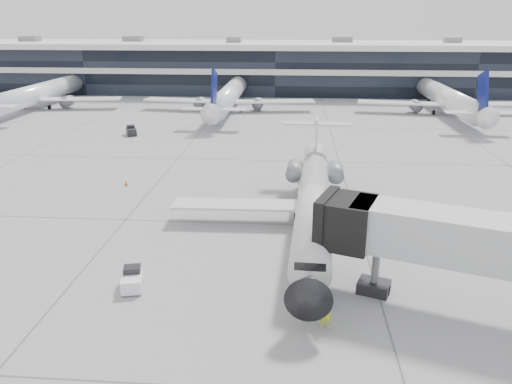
# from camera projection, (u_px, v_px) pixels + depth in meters

# --- Properties ---
(ground) EXTENTS (220.00, 220.00, 0.00)m
(ground) POSITION_uv_depth(u_px,v_px,m) (240.00, 223.00, 42.54)
(ground) COLOR gray
(ground) RESTS_ON ground
(terminal) EXTENTS (170.00, 22.00, 10.00)m
(terminal) POSITION_uv_depth(u_px,v_px,m) (277.00, 69.00, 118.04)
(terminal) COLOR black
(terminal) RESTS_ON ground
(bg_jet_left) EXTENTS (32.00, 40.00, 9.60)m
(bg_jet_left) POSITION_uv_depth(u_px,v_px,m) (42.00, 107.00, 97.59)
(bg_jet_left) COLOR white
(bg_jet_left) RESTS_ON ground
(bg_jet_center) EXTENTS (32.00, 40.00, 9.60)m
(bg_jet_center) POSITION_uv_depth(u_px,v_px,m) (229.00, 110.00, 94.88)
(bg_jet_center) COLOR white
(bg_jet_center) RESTS_ON ground
(bg_jet_right) EXTENTS (32.00, 40.00, 9.60)m
(bg_jet_right) POSITION_uv_depth(u_px,v_px,m) (444.00, 113.00, 91.94)
(bg_jet_right) COLOR white
(bg_jet_right) RESTS_ON ground
(regional_jet) EXTENTS (23.88, 29.78, 6.88)m
(regional_jet) POSITION_uv_depth(u_px,v_px,m) (313.00, 200.00, 41.21)
(regional_jet) COLOR silver
(regional_jet) RESTS_ON ground
(jet_bridge) EXTENTS (19.04, 9.64, 6.27)m
(jet_bridge) POSITION_uv_depth(u_px,v_px,m) (508.00, 247.00, 27.64)
(jet_bridge) COLOR #AFB2B4
(jet_bridge) RESTS_ON ground
(ramp_worker) EXTENTS (0.71, 0.49, 1.88)m
(ramp_worker) POSITION_uv_depth(u_px,v_px,m) (325.00, 313.00, 28.00)
(ramp_worker) COLOR #DFFF1A
(ramp_worker) RESTS_ON ground
(baggage_tug) EXTENTS (1.68, 2.34, 1.35)m
(baggage_tug) POSITION_uv_depth(u_px,v_px,m) (132.00, 280.00, 32.17)
(baggage_tug) COLOR white
(baggage_tug) RESTS_ON ground
(traffic_cone) EXTENTS (0.47, 0.47, 0.54)m
(traffic_cone) POSITION_uv_depth(u_px,v_px,m) (126.00, 183.00, 52.01)
(traffic_cone) COLOR #D5530B
(traffic_cone) RESTS_ON ground
(far_tug) EXTENTS (2.14, 2.59, 1.42)m
(far_tug) POSITION_uv_depth(u_px,v_px,m) (131.00, 131.00, 74.29)
(far_tug) COLOR black
(far_tug) RESTS_ON ground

